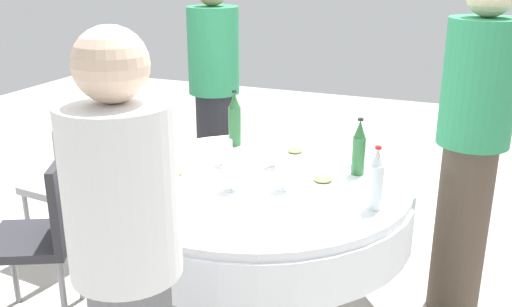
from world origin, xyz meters
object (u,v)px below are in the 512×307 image
at_px(bottle_green_rear, 359,149).
at_px(bottle_clear_mid, 376,180).
at_px(plate_right, 323,181).
at_px(chair_east, 74,177).
at_px(person_near, 214,96).
at_px(chair_far, 46,227).
at_px(wine_glass_outer, 283,168).
at_px(person_rear, 128,275).
at_px(wine_glass_inner, 275,150).
at_px(dining_table, 256,206).
at_px(bottle_green_near, 235,120).
at_px(plate_north, 172,176).
at_px(wine_glass_far, 231,168).
at_px(wine_glass_east, 225,147).
at_px(plate_front, 295,153).
at_px(person_mid, 472,144).
at_px(plate_left, 181,201).

xyz_separation_m(bottle_green_rear, bottle_clear_mid, (0.38, 0.16, -0.00)).
bearing_deg(plate_right, chair_east, -92.58).
relative_size(bottle_clear_mid, plate_right, 1.24).
xyz_separation_m(bottle_green_rear, chair_east, (0.12, -1.67, -0.36)).
height_order(person_near, chair_far, person_near).
relative_size(wine_glass_outer, person_rear, 0.09).
xyz_separation_m(wine_glass_inner, person_rear, (1.33, 0.01, 0.01)).
height_order(dining_table, person_rear, person_rear).
distance_m(bottle_green_near, plate_north, 0.61).
bearing_deg(wine_glass_outer, plate_right, 132.29).
distance_m(wine_glass_inner, wine_glass_far, 0.39).
bearing_deg(bottle_green_near, chair_east, -70.85).
bearing_deg(bottle_green_rear, wine_glass_east, -79.09).
bearing_deg(plate_right, bottle_green_near, -121.41).
xyz_separation_m(bottle_green_near, plate_front, (0.03, 0.38, -0.14)).
bearing_deg(plate_front, plate_north, -38.91).
relative_size(person_mid, chair_east, 1.99).
distance_m(wine_glass_inner, chair_east, 1.29).
distance_m(wine_glass_outer, person_mid, 0.93).
distance_m(dining_table, chair_far, 1.03).
xyz_separation_m(wine_glass_inner, wine_glass_outer, (0.28, 0.14, 0.02)).
bearing_deg(plate_right, wine_glass_outer, -47.71).
xyz_separation_m(wine_glass_outer, plate_right, (-0.14, 0.15, -0.10)).
relative_size(bottle_green_rear, wine_glass_inner, 2.15).
height_order(wine_glass_outer, plate_right, wine_glass_outer).
xyz_separation_m(plate_front, plate_right, (0.35, 0.26, 0.00)).
bearing_deg(wine_glass_far, chair_far, -72.00).
height_order(plate_left, person_rear, person_rear).
xyz_separation_m(dining_table, bottle_clear_mid, (0.13, 0.60, 0.28)).
bearing_deg(bottle_green_rear, plate_front, -113.07).
relative_size(wine_glass_far, chair_east, 0.18).
height_order(bottle_clear_mid, plate_left, bottle_clear_mid).
relative_size(bottle_green_rear, person_near, 0.17).
distance_m(dining_table, chair_east, 1.24).
bearing_deg(wine_glass_far, wine_glass_outer, 114.79).
relative_size(person_rear, person_near, 0.97).
bearing_deg(chair_far, plate_left, -111.05).
xyz_separation_m(person_rear, chair_east, (-1.26, -1.26, -0.32)).
bearing_deg(plate_right, bottle_green_rear, 146.84).
distance_m(wine_glass_far, plate_right, 0.45).
bearing_deg(person_near, plate_front, -72.66).
height_order(plate_front, plate_right, same).
bearing_deg(person_near, bottle_clear_mid, -76.14).
xyz_separation_m(wine_glass_far, chair_far, (0.28, -0.87, -0.33)).
relative_size(person_mid, chair_far, 1.99).
distance_m(wine_glass_inner, wine_glass_outer, 0.31).
bearing_deg(plate_north, person_rear, 23.04).
relative_size(bottle_green_near, wine_glass_far, 2.06).
bearing_deg(wine_glass_inner, bottle_clear_mid, 60.38).
bearing_deg(bottle_green_rear, chair_far, -62.40).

